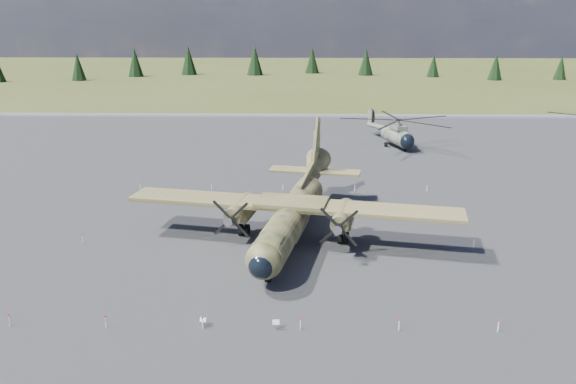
{
  "coord_description": "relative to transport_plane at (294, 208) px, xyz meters",
  "views": [
    {
      "loc": [
        1.93,
        -43.89,
        18.15
      ],
      "look_at": [
        0.88,
        2.0,
        4.11
      ],
      "focal_mm": 35.0,
      "sensor_mm": 36.0,
      "label": 1
    }
  ],
  "objects": [
    {
      "name": "apron",
      "position": [
        -1.41,
        8.15,
        -2.69
      ],
      "size": [
        120.0,
        120.0,
        0.04
      ],
      "primitive_type": "cube",
      "color": "slate",
      "rests_on": "ground"
    },
    {
      "name": "barrier_fence",
      "position": [
        -1.87,
        -1.93,
        -2.18
      ],
      "size": [
        33.12,
        29.62,
        0.85
      ],
      "color": "white",
      "rests_on": "ground"
    },
    {
      "name": "ground",
      "position": [
        -1.41,
        -1.85,
        -2.69
      ],
      "size": [
        500.0,
        500.0,
        0.0
      ],
      "primitive_type": "plane",
      "color": "#4D5224",
      "rests_on": "ground"
    },
    {
      "name": "info_placard_right",
      "position": [
        -0.92,
        -15.34,
        -2.24
      ],
      "size": [
        0.45,
        0.23,
        0.67
      ],
      "rotation": [
        0.0,
        0.0,
        0.11
      ],
      "color": "gray",
      "rests_on": "ground"
    },
    {
      "name": "treeline",
      "position": [
        -2.86,
        -6.84,
        2.17
      ],
      "size": [
        332.55,
        329.44,
        10.97
      ],
      "color": "black",
      "rests_on": "ground"
    },
    {
      "name": "helicopter_near",
      "position": [
        14.79,
        36.54,
        0.42
      ],
      "size": [
        21.38,
        22.02,
        4.38
      ],
      "rotation": [
        0.0,
        0.0,
        0.29
      ],
      "color": "gray",
      "rests_on": "ground"
    },
    {
      "name": "info_placard_left",
      "position": [
        -5.43,
        -15.06,
        -2.27
      ],
      "size": [
        0.42,
        0.24,
        0.62
      ],
      "rotation": [
        0.0,
        0.0,
        -0.19
      ],
      "color": "gray",
      "rests_on": "ground"
    },
    {
      "name": "transport_plane",
      "position": [
        0.0,
        0.0,
        0.0
      ],
      "size": [
        28.35,
        25.48,
        9.35
      ],
      "rotation": [
        0.0,
        0.0,
        -0.19
      ],
      "color": "#363B1F",
      "rests_on": "ground"
    }
  ]
}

